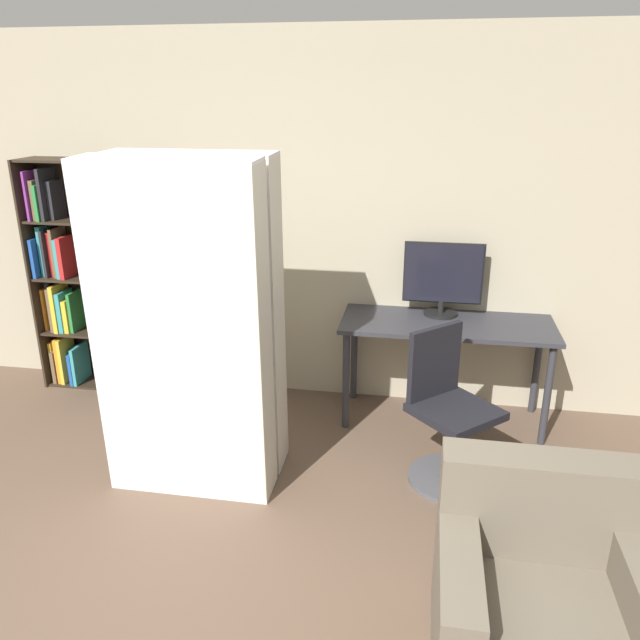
# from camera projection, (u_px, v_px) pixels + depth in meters

# --- Properties ---
(wall_back) EXTENTS (8.00, 0.06, 2.70)m
(wall_back) POSITION_uv_depth(u_px,v_px,m) (298.00, 223.00, 4.61)
(wall_back) COLOR tan
(wall_back) RESTS_ON ground
(desk) EXTENTS (1.47, 0.59, 0.76)m
(desk) POSITION_uv_depth(u_px,v_px,m) (446.00, 335.00, 4.37)
(desk) COLOR #2D2D33
(desk) RESTS_ON ground
(monitor) EXTENTS (0.56, 0.24, 0.53)m
(monitor) POSITION_uv_depth(u_px,v_px,m) (443.00, 277.00, 4.39)
(monitor) COLOR black
(monitor) RESTS_ON desk
(office_chair) EXTENTS (0.62, 0.62, 0.95)m
(office_chair) POSITION_uv_depth(u_px,v_px,m) (448.00, 421.00, 3.77)
(office_chair) COLOR #4C4C51
(office_chair) RESTS_ON ground
(bookshelf) EXTENTS (0.77, 0.32, 1.81)m
(bookshelf) POSITION_uv_depth(u_px,v_px,m) (75.00, 281.00, 4.92)
(bookshelf) COLOR #2D2319
(bookshelf) RESTS_ON ground
(mattress_near) EXTENTS (0.97, 0.32, 1.96)m
(mattress_near) POSITION_uv_depth(u_px,v_px,m) (183.00, 337.00, 3.46)
(mattress_near) COLOR silver
(mattress_near) RESTS_ON ground
(mattress_far) EXTENTS (0.97, 0.32, 1.96)m
(mattress_far) POSITION_uv_depth(u_px,v_px,m) (202.00, 318.00, 3.76)
(mattress_far) COLOR silver
(mattress_far) RESTS_ON ground
(armchair) EXTENTS (0.85, 0.80, 0.85)m
(armchair) POSITION_uv_depth(u_px,v_px,m) (542.00, 604.00, 2.51)
(armchair) COLOR #665B4C
(armchair) RESTS_ON ground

